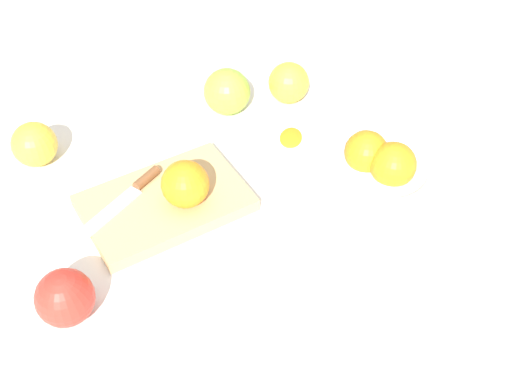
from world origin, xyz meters
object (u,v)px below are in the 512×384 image
at_px(cutting_board, 165,203).
at_px(orange_on_board, 185,184).
at_px(apple_back_right, 65,298).
at_px(apple_front_right, 34,144).
at_px(bowl, 379,174).
at_px(apple_front_left_2, 289,83).
at_px(knife, 131,192).
at_px(apple_front_left, 227,92).

xyz_separation_m(cutting_board, orange_on_board, (-0.03, 0.02, 0.04)).
bearing_deg(apple_back_right, apple_front_right, -94.42).
xyz_separation_m(cutting_board, apple_back_right, (0.17, 0.13, 0.03)).
distance_m(bowl, orange_on_board, 0.27).
bearing_deg(cutting_board, orange_on_board, 143.86).
height_order(apple_front_right, apple_front_left_2, same).
distance_m(orange_on_board, apple_back_right, 0.22).
bearing_deg(bowl, apple_front_left_2, -87.99).
height_order(cutting_board, knife, knife).
bearing_deg(apple_front_left_2, cutting_board, 29.69).
height_order(cutting_board, apple_back_right, apple_back_right).
height_order(apple_back_right, apple_front_left, apple_front_left).
distance_m(orange_on_board, knife, 0.09).
height_order(apple_back_right, apple_front_left_2, apple_back_right).
bearing_deg(apple_front_right, bowl, 146.74).
height_order(orange_on_board, knife, orange_on_board).
distance_m(cutting_board, orange_on_board, 0.05).
bearing_deg(apple_front_right, cutting_board, 129.18).
relative_size(bowl, knife, 1.14).
bearing_deg(apple_front_left, apple_front_right, -0.65).
bearing_deg(orange_on_board, bowl, 161.68).
height_order(cutting_board, apple_front_left, apple_front_left).
height_order(knife, apple_back_right, apple_back_right).
distance_m(orange_on_board, apple_front_right, 0.26).
bearing_deg(cutting_board, apple_front_left_2, -150.31).
relative_size(bowl, apple_front_left, 2.11).
relative_size(orange_on_board, apple_front_left_2, 0.97).
bearing_deg(apple_front_left, bowl, 112.55).
distance_m(bowl, knife, 0.35).
bearing_deg(orange_on_board, apple_front_left_2, -144.63).
height_order(bowl, apple_front_right, bowl).
relative_size(orange_on_board, apple_back_right, 0.93).
xyz_separation_m(bowl, knife, (0.33, -0.13, -0.02)).
distance_m(orange_on_board, apple_front_left, 0.24).
bearing_deg(knife, apple_front_left, -145.04).
xyz_separation_m(apple_back_right, apple_front_left_2, (-0.44, -0.28, -0.00)).
relative_size(apple_front_left, apple_front_left_2, 1.12).
relative_size(orange_on_board, apple_front_right, 0.98).
height_order(orange_on_board, apple_back_right, orange_on_board).
relative_size(cutting_board, apple_back_right, 3.16).
bearing_deg(apple_front_right, orange_on_board, 131.03).
bearing_deg(apple_front_right, apple_front_left, 179.35).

